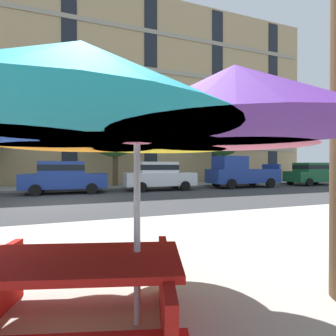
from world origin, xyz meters
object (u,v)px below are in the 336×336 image
object	(u,v)px
street_tree_middle	(112,130)
street_tree_right	(223,137)
picnic_table	(72,292)
patio_umbrella	(137,117)
pickup_blue	(240,173)
sedan_green	(312,173)
sedan_blue	(64,176)
sedan_white	(159,175)

from	to	relation	value
street_tree_middle	street_tree_right	distance (m)	8.92
street_tree_middle	picnic_table	size ratio (longest dim) A/B	2.74
patio_umbrella	pickup_blue	bearing A→B (deg)	51.44
street_tree_middle	street_tree_right	xyz separation A→B (m)	(8.92, -0.00, -0.12)
picnic_table	street_tree_right	bearing A→B (deg)	54.72
sedan_green	picnic_table	bearing A→B (deg)	-143.99
sedan_green	patio_umbrella	size ratio (longest dim) A/B	1.25
street_tree_middle	picnic_table	bearing A→B (deg)	-97.70
sedan_blue	pickup_blue	distance (m)	11.51
sedan_blue	street_tree_middle	distance (m)	5.17
pickup_blue	street_tree_middle	bearing A→B (deg)	161.25
sedan_white	picnic_table	distance (m)	13.51
sedan_white	patio_umbrella	size ratio (longest dim) A/B	1.25
sedan_white	street_tree_middle	size ratio (longest dim) A/B	0.75
sedan_blue	picnic_table	xyz separation A→B (m)	(0.84, -12.68, -0.46)
patio_umbrella	picnic_table	bearing A→B (deg)	178.06
pickup_blue	street_tree_middle	size ratio (longest dim) A/B	0.87
pickup_blue	patio_umbrella	size ratio (longest dim) A/B	1.45
sedan_white	sedan_blue	bearing A→B (deg)	180.00
street_tree_middle	patio_umbrella	distance (m)	15.82
sedan_green	street_tree_right	size ratio (longest dim) A/B	0.79
pickup_blue	sedan_green	xyz separation A→B (m)	(6.78, -0.00, -0.08)
sedan_white	sedan_green	bearing A→B (deg)	0.00
street_tree_middle	street_tree_right	bearing A→B (deg)	-0.01
pickup_blue	picnic_table	bearing A→B (deg)	-130.08
sedan_green	patio_umbrella	distance (m)	21.17
sedan_white	street_tree_right	world-z (taller)	street_tree_right
patio_umbrella	street_tree_middle	bearing A→B (deg)	84.29
patio_umbrella	picnic_table	world-z (taller)	patio_umbrella
sedan_white	pickup_blue	distance (m)	6.03
sedan_white	picnic_table	size ratio (longest dim) A/B	2.06
picnic_table	sedan_blue	bearing A→B (deg)	93.78
sedan_white	street_tree_right	distance (m)	7.62
sedan_green	street_tree_middle	distance (m)	15.92
sedan_blue	pickup_blue	world-z (taller)	pickup_blue
sedan_green	street_tree_right	world-z (taller)	street_tree_right
pickup_blue	sedan_green	size ratio (longest dim) A/B	1.16
street_tree_right	patio_umbrella	size ratio (longest dim) A/B	1.58
sedan_white	pickup_blue	size ratio (longest dim) A/B	0.86
pickup_blue	street_tree_middle	distance (m)	9.53
sedan_blue	patio_umbrella	distance (m)	12.82
sedan_blue	pickup_blue	size ratio (longest dim) A/B	0.86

